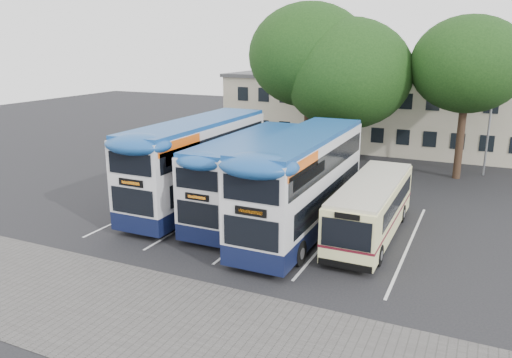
{
  "coord_description": "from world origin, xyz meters",
  "views": [
    {
      "loc": [
        5.82,
        -16.84,
        8.78
      ],
      "look_at": [
        -4.35,
        5.0,
        2.23
      ],
      "focal_mm": 35.0,
      "sensor_mm": 36.0,
      "label": 1
    }
  ],
  "objects_px": {
    "bus_dd_left": "(199,159)",
    "bus_single": "(372,205)",
    "tree_left": "(309,55)",
    "lamp_post": "(492,101)",
    "tree_mid": "(347,74)",
    "bus_dd_mid": "(249,173)",
    "bus_dd_right": "(303,179)",
    "tree_right": "(468,65)"
  },
  "relations": [
    {
      "from": "tree_mid",
      "to": "bus_single",
      "type": "bearing_deg",
      "value": -68.87
    },
    {
      "from": "tree_left",
      "to": "bus_single",
      "type": "bearing_deg",
      "value": -58.45
    },
    {
      "from": "tree_left",
      "to": "bus_single",
      "type": "xyz_separation_m",
      "value": [
        7.46,
        -12.14,
        -6.46
      ]
    },
    {
      "from": "tree_mid",
      "to": "bus_dd_left",
      "type": "xyz_separation_m",
      "value": [
        -5.09,
        -11.37,
        -4.15
      ]
    },
    {
      "from": "bus_dd_mid",
      "to": "tree_left",
      "type": "bearing_deg",
      "value": 94.91
    },
    {
      "from": "bus_dd_mid",
      "to": "bus_single",
      "type": "bearing_deg",
      "value": -1.75
    },
    {
      "from": "tree_left",
      "to": "bus_dd_left",
      "type": "xyz_separation_m",
      "value": [
        -2.25,
        -11.56,
        -5.34
      ]
    },
    {
      "from": "bus_dd_right",
      "to": "tree_left",
      "type": "bearing_deg",
      "value": 108.44
    },
    {
      "from": "bus_dd_right",
      "to": "bus_single",
      "type": "height_order",
      "value": "bus_dd_right"
    },
    {
      "from": "tree_left",
      "to": "bus_dd_left",
      "type": "distance_m",
      "value": 12.93
    },
    {
      "from": "bus_dd_left",
      "to": "bus_dd_mid",
      "type": "relative_size",
      "value": 1.13
    },
    {
      "from": "bus_dd_mid",
      "to": "bus_dd_left",
      "type": "bearing_deg",
      "value": 173.2
    },
    {
      "from": "tree_right",
      "to": "bus_dd_right",
      "type": "relative_size",
      "value": 0.93
    },
    {
      "from": "tree_right",
      "to": "bus_single",
      "type": "relative_size",
      "value": 1.18
    },
    {
      "from": "tree_left",
      "to": "bus_dd_right",
      "type": "distance_m",
      "value": 14.59
    },
    {
      "from": "tree_left",
      "to": "bus_single",
      "type": "height_order",
      "value": "tree_left"
    },
    {
      "from": "bus_dd_mid",
      "to": "lamp_post",
      "type": "bearing_deg",
      "value": 52.43
    },
    {
      "from": "tree_mid",
      "to": "tree_right",
      "type": "relative_size",
      "value": 1.0
    },
    {
      "from": "bus_dd_right",
      "to": "bus_dd_mid",
      "type": "bearing_deg",
      "value": 164.29
    },
    {
      "from": "bus_dd_left",
      "to": "bus_dd_right",
      "type": "bearing_deg",
      "value": -11.32
    },
    {
      "from": "tree_left",
      "to": "bus_dd_mid",
      "type": "relative_size",
      "value": 1.14
    },
    {
      "from": "lamp_post",
      "to": "tree_right",
      "type": "xyz_separation_m",
      "value": [
        -1.65,
        -1.6,
        2.4
      ]
    },
    {
      "from": "lamp_post",
      "to": "bus_single",
      "type": "relative_size",
      "value": 1.01
    },
    {
      "from": "tree_mid",
      "to": "bus_dd_right",
      "type": "bearing_deg",
      "value": -83.45
    },
    {
      "from": "bus_dd_mid",
      "to": "bus_dd_right",
      "type": "relative_size",
      "value": 0.9
    },
    {
      "from": "bus_dd_mid",
      "to": "bus_single",
      "type": "xyz_separation_m",
      "value": [
        6.43,
        -0.2,
        -0.82
      ]
    },
    {
      "from": "lamp_post",
      "to": "bus_single",
      "type": "distance_m",
      "value": 15.66
    },
    {
      "from": "tree_right",
      "to": "bus_dd_mid",
      "type": "distance_m",
      "value": 16.64
    },
    {
      "from": "tree_mid",
      "to": "bus_dd_mid",
      "type": "height_order",
      "value": "tree_mid"
    },
    {
      "from": "bus_single",
      "to": "lamp_post",
      "type": "bearing_deg",
      "value": 72.44
    },
    {
      "from": "bus_dd_mid",
      "to": "bus_dd_right",
      "type": "distance_m",
      "value": 3.4
    },
    {
      "from": "tree_mid",
      "to": "bus_dd_mid",
      "type": "bearing_deg",
      "value": -98.74
    },
    {
      "from": "tree_left",
      "to": "tree_right",
      "type": "bearing_deg",
      "value": 4.34
    },
    {
      "from": "bus_dd_mid",
      "to": "bus_dd_right",
      "type": "height_order",
      "value": "bus_dd_right"
    },
    {
      "from": "bus_dd_left",
      "to": "bus_single",
      "type": "relative_size",
      "value": 1.27
    },
    {
      "from": "bus_dd_mid",
      "to": "tree_right",
      "type": "bearing_deg",
      "value": 53.63
    },
    {
      "from": "bus_single",
      "to": "bus_dd_mid",
      "type": "bearing_deg",
      "value": 178.25
    },
    {
      "from": "bus_dd_left",
      "to": "bus_dd_right",
      "type": "height_order",
      "value": "bus_dd_left"
    },
    {
      "from": "bus_dd_left",
      "to": "bus_single",
      "type": "height_order",
      "value": "bus_dd_left"
    },
    {
      "from": "lamp_post",
      "to": "bus_dd_left",
      "type": "bearing_deg",
      "value": -135.73
    },
    {
      "from": "bus_dd_left",
      "to": "bus_dd_mid",
      "type": "bearing_deg",
      "value": -6.8
    },
    {
      "from": "tree_mid",
      "to": "bus_single",
      "type": "xyz_separation_m",
      "value": [
        4.62,
        -11.96,
        -5.26
      ]
    }
  ]
}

